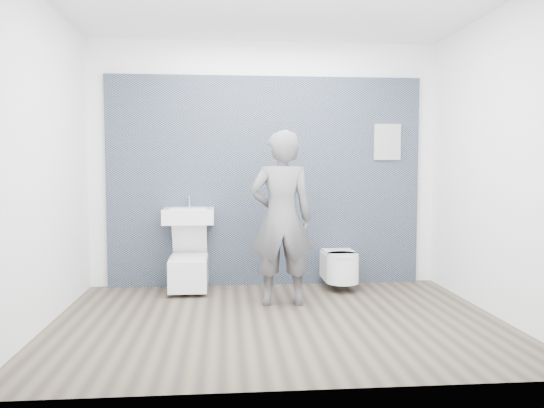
{
  "coord_description": "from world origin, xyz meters",
  "views": [
    {
      "loc": [
        -0.46,
        -4.63,
        1.37
      ],
      "look_at": [
        0.0,
        0.6,
        1.0
      ],
      "focal_mm": 35.0,
      "sensor_mm": 36.0,
      "label": 1
    }
  ],
  "objects": [
    {
      "name": "room_shell",
      "position": [
        0.0,
        0.0,
        1.74
      ],
      "size": [
        4.0,
        4.0,
        4.0
      ],
      "color": "white",
      "rests_on": "ground"
    },
    {
      "name": "visitor",
      "position": [
        0.09,
        0.54,
        0.86
      ],
      "size": [
        0.63,
        0.41,
        1.72
      ],
      "primitive_type": "imported",
      "rotation": [
        0.0,
        0.0,
        3.14
      ],
      "color": "#5E5E63",
      "rests_on": "ground"
    },
    {
      "name": "toilet_rounded",
      "position": [
        0.81,
        1.13,
        0.26
      ],
      "size": [
        0.36,
        0.61,
        0.33
      ],
      "color": "white",
      "rests_on": "ground"
    },
    {
      "name": "tile_wall",
      "position": [
        0.0,
        1.47,
        0.0
      ],
      "size": [
        3.6,
        0.06,
        2.4
      ],
      "primitive_type": "cube",
      "color": "black",
      "rests_on": "ground"
    },
    {
      "name": "toilet_square",
      "position": [
        -0.86,
        1.15,
        0.24
      ],
      "size": [
        0.4,
        0.59,
        0.76
      ],
      "color": "white",
      "rests_on": "ground"
    },
    {
      "name": "washbasin",
      "position": [
        -0.86,
        1.23,
        0.83
      ],
      "size": [
        0.55,
        0.41,
        0.42
      ],
      "color": "white",
      "rests_on": "ground"
    },
    {
      "name": "info_placard",
      "position": [
        1.42,
        1.43,
        0.0
      ],
      "size": [
        0.31,
        0.03,
        0.42
      ],
      "primitive_type": "cube",
      "color": "silver",
      "rests_on": "ground"
    },
    {
      "name": "ground",
      "position": [
        0.0,
        0.0,
        0.0
      ],
      "size": [
        4.0,
        4.0,
        0.0
      ],
      "primitive_type": "plane",
      "color": "brown",
      "rests_on": "ground"
    }
  ]
}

